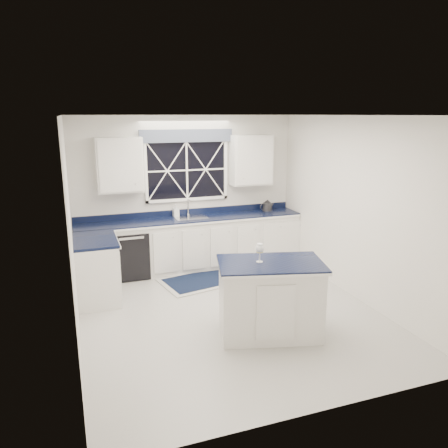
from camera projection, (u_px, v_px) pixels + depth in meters
name	position (u px, v px, depth m)	size (l,w,h in m)	color
ground	(229.00, 313.00, 6.13)	(4.50, 4.50, 0.00)	#A9A9A4
back_wall	(187.00, 192.00, 7.86)	(4.00, 0.10, 2.70)	silver
base_cabinets	(176.00, 249.00, 7.54)	(3.99, 1.60, 0.90)	white
countertop	(191.00, 219.00, 7.69)	(3.98, 0.64, 0.04)	black
dishwasher	(130.00, 253.00, 7.46)	(0.60, 0.58, 0.82)	black
window	(187.00, 166.00, 7.70)	(1.65, 0.09, 1.26)	black
upper_cabinets	(188.00, 162.00, 7.57)	(3.10, 0.34, 0.90)	white
faucet	(188.00, 207.00, 7.82)	(0.05, 0.20, 0.30)	silver
island	(270.00, 298.00, 5.44)	(1.43, 1.07, 0.96)	white
rug	(206.00, 280.00, 7.34)	(1.61, 1.16, 0.02)	#ACACA7
kettle	(267.00, 206.00, 8.23)	(0.30, 0.19, 0.21)	#2E2E31
wine_glass	(260.00, 249.00, 5.30)	(0.10, 0.10, 0.23)	white
soap_bottle	(176.00, 210.00, 7.77)	(0.10, 0.10, 0.22)	silver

